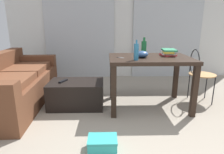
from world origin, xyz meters
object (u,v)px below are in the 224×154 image
at_px(couch, 13,85).
at_px(shoebox, 103,144).
at_px(book_stack, 168,52).
at_px(scissors, 119,57).
at_px(tv_remote_primary, 63,81).
at_px(wire_chair, 198,70).
at_px(craft_table, 150,64).
at_px(bottle_near, 137,52).
at_px(bottle_far, 144,48).
at_px(coffee_table, 77,94).
at_px(bowl, 142,54).

distance_m(couch, shoebox, 1.87).
relative_size(couch, book_stack, 6.50).
distance_m(book_stack, scissors, 0.77).
relative_size(tv_remote_primary, shoebox, 0.65).
height_order(wire_chair, book_stack, book_stack).
xyz_separation_m(craft_table, shoebox, (-0.67, -1.07, -0.58)).
height_order(couch, bottle_near, bottle_near).
relative_size(bottle_far, tv_remote_primary, 1.42).
distance_m(book_stack, tv_remote_primary, 1.63).
xyz_separation_m(couch, coffee_table, (0.99, -0.10, -0.12)).
height_order(craft_table, shoebox, craft_table).
relative_size(wire_chair, book_stack, 2.65).
distance_m(bowl, shoebox, 1.38).
bearing_deg(coffee_table, bowl, -5.18).
distance_m(bottle_far, shoebox, 1.58).
distance_m(craft_table, scissors, 0.46).
distance_m(bottle_near, shoebox, 1.23).
relative_size(bowl, book_stack, 0.52).
height_order(coffee_table, scissors, scissors).
xyz_separation_m(craft_table, scissors, (-0.45, -0.04, 0.11)).
bearing_deg(bottle_far, bottle_near, -112.83).
distance_m(couch, book_stack, 2.43).
xyz_separation_m(book_stack, tv_remote_primary, (-1.58, -0.08, -0.42)).
height_order(coffee_table, shoebox, coffee_table).
height_order(craft_table, tv_remote_primary, craft_table).
relative_size(craft_table, wire_chair, 1.38).
bearing_deg(scissors, shoebox, -102.28).
xyz_separation_m(bottle_far, bowl, (-0.06, -0.20, -0.07)).
relative_size(couch, shoebox, 7.13).
xyz_separation_m(wire_chair, shoebox, (-1.49, -1.25, -0.46)).
bearing_deg(book_stack, bottle_near, -145.20).
bearing_deg(bottle_near, wire_chair, 22.06).
distance_m(coffee_table, book_stack, 1.52).
xyz_separation_m(bottle_far, book_stack, (0.37, -0.03, -0.06)).
bearing_deg(shoebox, craft_table, 57.88).
bearing_deg(scissors, tv_remote_primary, 173.90).
height_order(coffee_table, wire_chair, wire_chair).
distance_m(craft_table, bottle_near, 0.41).
bearing_deg(bottle_near, shoebox, -117.99).
bearing_deg(wire_chair, scissors, -170.05).
height_order(craft_table, wire_chair, wire_chair).
distance_m(bottle_near, bowl, 0.24).
bearing_deg(bottle_far, craft_table, -67.09).
bearing_deg(coffee_table, bottle_far, 6.25).
distance_m(craft_table, wire_chair, 0.85).
distance_m(craft_table, tv_remote_primary, 1.30).
xyz_separation_m(coffee_table, bottle_near, (0.85, -0.29, 0.68)).
relative_size(coffee_table, tv_remote_primary, 4.28).
bearing_deg(shoebox, coffee_table, 110.59).
bearing_deg(coffee_table, bottle_near, -18.78).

